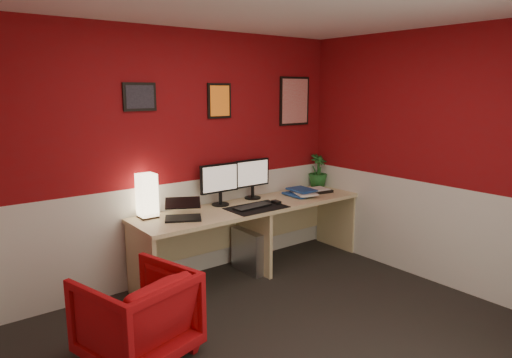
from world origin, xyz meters
name	(u,v)px	position (x,y,z in m)	size (l,w,h in m)	color
ground	(291,351)	(0.00, 0.00, 0.00)	(4.00, 3.50, 0.01)	black
wall_back	(174,158)	(0.00, 1.75, 1.25)	(4.00, 0.01, 2.50)	maroon
wall_right	(449,161)	(2.00, 0.00, 1.25)	(0.01, 3.50, 2.50)	maroon
wainscot_back	(177,231)	(0.00, 1.75, 0.50)	(4.00, 0.01, 1.00)	silver
wainscot_right	(443,236)	(2.00, 0.00, 0.50)	(0.01, 3.50, 1.00)	silver
desk	(254,238)	(0.72, 1.41, 0.36)	(2.60, 0.65, 0.73)	tan
shoji_lamp	(147,197)	(-0.37, 1.62, 0.93)	(0.16, 0.16, 0.40)	#FFE5B2
laptop	(183,208)	(-0.13, 1.37, 0.84)	(0.33, 0.23, 0.22)	black
monitor_left	(220,178)	(0.44, 1.60, 1.02)	(0.45, 0.06, 0.58)	black
monitor_right	(253,173)	(0.88, 1.63, 1.02)	(0.45, 0.06, 0.58)	black
desk_mat	(257,208)	(0.66, 1.28, 0.73)	(0.60, 0.38, 0.01)	black
keyboard	(253,207)	(0.63, 1.30, 0.74)	(0.42, 0.14, 0.02)	black
mouse	(276,202)	(0.93, 1.28, 0.75)	(0.06, 0.10, 0.03)	black
book_bottom	(290,196)	(1.25, 1.42, 0.74)	(0.24, 0.32, 0.03)	#1F4790
book_middle	(295,194)	(1.29, 1.39, 0.77)	(0.23, 0.31, 0.02)	silver
book_top	(294,191)	(1.29, 1.41, 0.79)	(0.23, 0.31, 0.03)	#1F4790
zen_tray	(315,191)	(1.65, 1.43, 0.74)	(0.35, 0.25, 0.03)	black
potted_plant	(318,171)	(1.89, 1.63, 0.93)	(0.23, 0.23, 0.40)	#19591E
pc_tower	(251,250)	(0.70, 1.43, 0.23)	(0.20, 0.45, 0.45)	#99999E
armchair	(137,315)	(-0.92, 0.63, 0.33)	(0.70, 0.72, 0.65)	#B8080D
art_left	(140,97)	(-0.34, 1.74, 1.85)	(0.32, 0.02, 0.26)	black
art_center	(219,101)	(0.53, 1.74, 1.80)	(0.28, 0.02, 0.36)	orange
art_right	(294,101)	(1.58, 1.74, 1.78)	(0.44, 0.02, 0.56)	red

